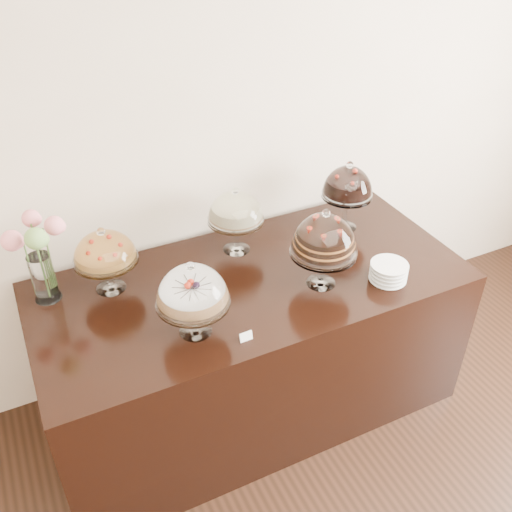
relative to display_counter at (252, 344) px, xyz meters
name	(u,v)px	position (x,y,z in m)	size (l,w,h in m)	color
wall_back	(261,120)	(0.32, 0.55, 1.05)	(5.00, 0.04, 3.00)	beige
display_counter	(252,344)	(0.00, 0.00, 0.00)	(2.20, 1.00, 0.90)	black
cake_stand_sugar_sponge	(192,289)	(-0.39, -0.23, 0.69)	(0.33, 0.33, 0.38)	white
cake_stand_choco_layer	(324,238)	(0.30, -0.17, 0.72)	(0.33, 0.33, 0.43)	white
cake_stand_cheesecake	(236,210)	(0.04, 0.29, 0.70)	(0.31, 0.31, 0.38)	white
cake_stand_dark_choco	(348,185)	(0.70, 0.23, 0.72)	(0.29, 0.29, 0.41)	white
cake_stand_fruit_tart	(104,250)	(-0.66, 0.25, 0.68)	(0.31, 0.31, 0.35)	white
flower_vase	(38,254)	(-0.95, 0.30, 0.71)	(0.29, 0.29, 0.45)	white
plate_stack	(389,272)	(0.62, -0.30, 0.50)	(0.18, 0.18, 0.09)	white
price_card_left	(246,336)	(-0.21, -0.39, 0.47)	(0.06, 0.01, 0.04)	white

